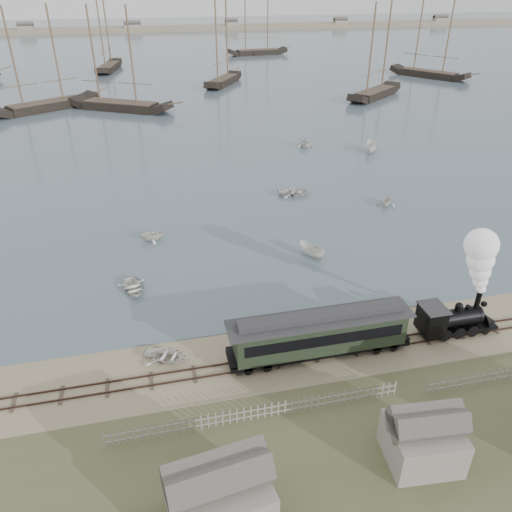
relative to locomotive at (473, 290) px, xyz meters
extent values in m
plane|color=gray|center=(-11.34, 2.00, -3.94)|extent=(600.00, 600.00, 0.00)
cube|color=#4D606E|center=(-11.34, 172.00, -3.91)|extent=(600.00, 336.00, 0.06)
cube|color=#3D2821|center=(-11.34, -0.50, -3.84)|extent=(120.00, 0.08, 0.12)
cube|color=#3D2821|center=(-11.34, 0.50, -3.84)|extent=(120.00, 0.08, 0.12)
cube|color=#3D3027|center=(-11.34, 0.00, -3.91)|extent=(120.00, 1.80, 0.06)
cube|color=tan|center=(-11.34, 252.00, -3.94)|extent=(500.00, 20.00, 1.80)
cube|color=black|center=(-0.69, 0.00, -3.28)|extent=(6.19, 1.82, 0.23)
cylinder|color=black|center=(-1.06, 0.00, -2.37)|extent=(3.82, 1.37, 1.37)
cube|color=black|center=(-3.06, 0.00, -2.19)|extent=(1.64, 2.00, 2.09)
cube|color=#313134|center=(-3.06, 0.00, -1.10)|extent=(1.82, 2.19, 0.11)
cylinder|color=black|center=(0.67, 0.00, -1.14)|extent=(0.40, 0.40, 1.46)
sphere|color=black|center=(-0.88, 0.00, -1.31)|extent=(0.58, 0.58, 0.58)
cone|color=black|center=(2.22, 0.00, -3.37)|extent=(1.27, 1.82, 1.82)
cube|color=black|center=(1.31, 0.00, -1.46)|extent=(0.32, 0.32, 0.32)
cube|color=black|center=(-12.09, 0.00, -3.25)|extent=(13.59, 2.23, 0.34)
cube|color=black|center=(-12.09, 0.00, -1.89)|extent=(12.62, 2.43, 2.43)
cube|color=black|center=(-12.09, -1.23, -1.65)|extent=(11.65, 0.06, 0.87)
cube|color=black|center=(-12.09, 1.23, -1.65)|extent=(11.65, 0.06, 0.87)
cube|color=#313134|center=(-12.09, 0.00, -0.63)|extent=(13.59, 2.62, 0.17)
cube|color=#313134|center=(-12.09, 0.00, -0.34)|extent=(12.13, 1.16, 0.44)
imported|color=silver|center=(-23.14, 2.04, -3.59)|extent=(3.68, 4.12, 0.70)
imported|color=silver|center=(-25.34, 11.90, -3.52)|extent=(3.94, 3.13, 0.73)
imported|color=silver|center=(-23.21, 21.39, -3.15)|extent=(2.42, 2.80, 1.46)
imported|color=silver|center=(-7.87, 14.22, -3.27)|extent=(3.38, 2.59, 1.23)
imported|color=silver|center=(-4.86, 29.87, -3.47)|extent=(3.59, 4.49, 0.83)
imported|color=silver|center=(5.10, 24.17, -3.17)|extent=(3.53, 3.44, 1.42)
imported|color=silver|center=(12.14, 44.21, -3.08)|extent=(4.39, 3.25, 1.60)
imported|color=silver|center=(2.67, 49.04, -3.03)|extent=(3.90, 3.61, 1.70)
camera|label=1|loc=(-23.11, -26.95, 20.80)|focal=35.00mm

